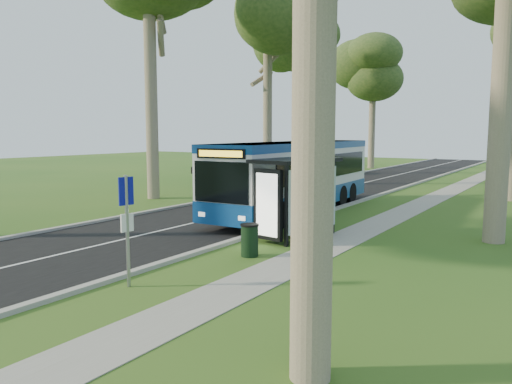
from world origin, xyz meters
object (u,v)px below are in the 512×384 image
at_px(bus_stop_sign, 127,218).
at_px(car_silver, 326,165).
at_px(bus_shelter, 293,183).
at_px(litter_bin, 250,240).
at_px(car_white, 294,171).
at_px(bus, 296,176).

bearing_deg(bus_stop_sign, car_silver, 118.60).
xyz_separation_m(bus_stop_sign, car_silver, (-9.81, 32.42, -0.84)).
distance_m(bus_shelter, litter_bin, 3.12).
bearing_deg(car_silver, car_white, -69.40).
xyz_separation_m(bus_shelter, car_white, (-10.58, 19.56, -1.28)).
xyz_separation_m(bus_stop_sign, car_white, (-9.76, 26.42, -0.97)).
height_order(car_white, car_silver, car_silver).
height_order(bus_stop_sign, car_silver, bus_stop_sign).
height_order(bus_stop_sign, litter_bin, bus_stop_sign).
bearing_deg(bus, car_white, 116.07).
relative_size(bus_shelter, car_white, 0.82).
bearing_deg(bus_shelter, bus_stop_sign, -87.96).
height_order(bus_stop_sign, car_white, bus_stop_sign).
distance_m(bus_stop_sign, litter_bin, 4.37).
relative_size(bus, car_silver, 2.41).
bearing_deg(bus, bus_shelter, -65.11).
relative_size(bus_stop_sign, car_white, 0.64).
xyz_separation_m(bus_shelter, car_silver, (-10.63, 25.57, -1.15)).
height_order(litter_bin, car_white, car_white).
xyz_separation_m(bus_shelter, litter_bin, (-0.01, -2.73, -1.51)).
distance_m(bus, bus_stop_sign, 12.45).
bearing_deg(car_white, bus_stop_sign, -78.42).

